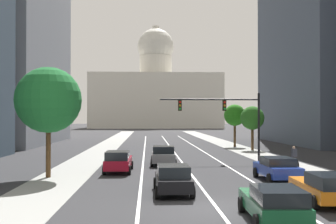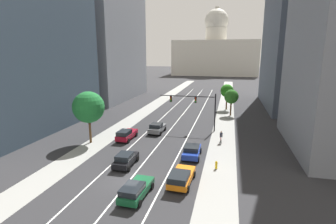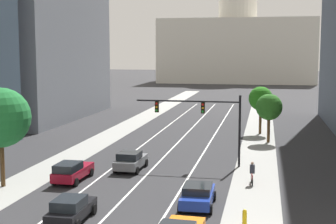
{
  "view_description": "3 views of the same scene",
  "coord_description": "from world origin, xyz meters",
  "px_view_note": "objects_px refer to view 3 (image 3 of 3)",
  "views": [
    {
      "loc": [
        -3.02,
        -17.83,
        3.96
      ],
      "look_at": [
        -0.82,
        26.99,
        4.54
      ],
      "focal_mm": 44.3,
      "sensor_mm": 36.0,
      "label": 1
    },
    {
      "loc": [
        9.2,
        -22.01,
        12.27
      ],
      "look_at": [
        0.45,
        15.06,
        3.82
      ],
      "focal_mm": 28.02,
      "sensor_mm": 36.0,
      "label": 2
    },
    {
      "loc": [
        9.2,
        -22.67,
        9.87
      ],
      "look_at": [
        -0.37,
        25.96,
        3.8
      ],
      "focal_mm": 53.03,
      "sensor_mm": 36.0,
      "label": 3
    }
  ],
  "objects_px": {
    "car_gray": "(131,161)",
    "traffic_signal_mast": "(205,115)",
    "cyclist": "(252,173)",
    "street_tree_near_left": "(0,118)",
    "street_tree_far_right": "(269,107)",
    "car_blue": "(198,195)",
    "street_tree_near_right": "(261,99)",
    "car_black": "(71,209)",
    "car_crimson": "(72,171)",
    "fire_hydrant": "(245,217)",
    "capitol_building": "(237,43)"
  },
  "relations": [
    {
      "from": "traffic_signal_mast",
      "to": "car_gray",
      "type": "bearing_deg",
      "value": -152.83
    },
    {
      "from": "car_black",
      "to": "street_tree_far_right",
      "type": "height_order",
      "value": "street_tree_far_right"
    },
    {
      "from": "capitol_building",
      "to": "car_crimson",
      "type": "distance_m",
      "value": 127.87
    },
    {
      "from": "car_crimson",
      "to": "car_black",
      "type": "bearing_deg",
      "value": -157.32
    },
    {
      "from": "street_tree_near_left",
      "to": "street_tree_far_right",
      "type": "bearing_deg",
      "value": 48.7
    },
    {
      "from": "capitol_building",
      "to": "street_tree_near_left",
      "type": "xyz_separation_m",
      "value": [
        -9.57,
        -129.52,
        -7.41
      ]
    },
    {
      "from": "cyclist",
      "to": "street_tree_near_left",
      "type": "bearing_deg",
      "value": 97.43
    },
    {
      "from": "car_crimson",
      "to": "street_tree_near_left",
      "type": "relative_size",
      "value": 0.63
    },
    {
      "from": "car_blue",
      "to": "traffic_signal_mast",
      "type": "bearing_deg",
      "value": 3.72
    },
    {
      "from": "capitol_building",
      "to": "cyclist",
      "type": "bearing_deg",
      "value": -86.17
    },
    {
      "from": "capitol_building",
      "to": "fire_hydrant",
      "type": "relative_size",
      "value": 53.06
    },
    {
      "from": "car_blue",
      "to": "cyclist",
      "type": "relative_size",
      "value": 2.52
    },
    {
      "from": "capitol_building",
      "to": "car_black",
      "type": "height_order",
      "value": "capitol_building"
    },
    {
      "from": "street_tree_far_right",
      "to": "car_blue",
      "type": "bearing_deg",
      "value": -100.75
    },
    {
      "from": "car_blue",
      "to": "capitol_building",
      "type": "bearing_deg",
      "value": 0.99
    },
    {
      "from": "car_gray",
      "to": "car_black",
      "type": "xyz_separation_m",
      "value": [
        0.0,
        -12.98,
        -0.03
      ]
    },
    {
      "from": "capitol_building",
      "to": "street_tree_near_left",
      "type": "relative_size",
      "value": 6.62
    },
    {
      "from": "capitol_building",
      "to": "car_gray",
      "type": "height_order",
      "value": "capitol_building"
    },
    {
      "from": "car_black",
      "to": "fire_hydrant",
      "type": "relative_size",
      "value": 4.62
    },
    {
      "from": "traffic_signal_mast",
      "to": "fire_hydrant",
      "type": "bearing_deg",
      "value": -74.17
    },
    {
      "from": "cyclist",
      "to": "street_tree_near_left",
      "type": "relative_size",
      "value": 0.24
    },
    {
      "from": "street_tree_far_right",
      "to": "street_tree_near_left",
      "type": "height_order",
      "value": "street_tree_near_left"
    },
    {
      "from": "cyclist",
      "to": "street_tree_near_right",
      "type": "distance_m",
      "value": 23.7
    },
    {
      "from": "capitol_building",
      "to": "street_tree_near_right",
      "type": "relative_size",
      "value": 8.46
    },
    {
      "from": "capitol_building",
      "to": "cyclist",
      "type": "relative_size",
      "value": 28.07
    },
    {
      "from": "car_crimson",
      "to": "car_gray",
      "type": "bearing_deg",
      "value": -36.88
    },
    {
      "from": "car_blue",
      "to": "fire_hydrant",
      "type": "bearing_deg",
      "value": -133.4
    },
    {
      "from": "car_black",
      "to": "street_tree_near_right",
      "type": "height_order",
      "value": "street_tree_near_right"
    },
    {
      "from": "fire_hydrant",
      "to": "street_tree_near_left",
      "type": "xyz_separation_m",
      "value": [
        -17.78,
        4.78,
        4.64
      ]
    },
    {
      "from": "car_gray",
      "to": "street_tree_far_right",
      "type": "height_order",
      "value": "street_tree_far_right"
    },
    {
      "from": "car_gray",
      "to": "fire_hydrant",
      "type": "relative_size",
      "value": 4.63
    },
    {
      "from": "car_gray",
      "to": "car_blue",
      "type": "distance_m",
      "value": 11.04
    },
    {
      "from": "street_tree_near_right",
      "to": "car_black",
      "type": "bearing_deg",
      "value": -107.09
    },
    {
      "from": "car_gray",
      "to": "fire_hydrant",
      "type": "height_order",
      "value": "car_gray"
    },
    {
      "from": "street_tree_near_right",
      "to": "cyclist",
      "type": "bearing_deg",
      "value": -90.76
    },
    {
      "from": "car_black",
      "to": "traffic_signal_mast",
      "type": "xyz_separation_m",
      "value": [
        5.82,
        15.97,
        3.66
      ]
    },
    {
      "from": "car_black",
      "to": "traffic_signal_mast",
      "type": "bearing_deg",
      "value": -20.75
    },
    {
      "from": "car_crimson",
      "to": "traffic_signal_mast",
      "type": "height_order",
      "value": "traffic_signal_mast"
    },
    {
      "from": "car_blue",
      "to": "fire_hydrant",
      "type": "distance_m",
      "value": 4.18
    },
    {
      "from": "cyclist",
      "to": "capitol_building",
      "type": "bearing_deg",
      "value": -1.59
    },
    {
      "from": "car_crimson",
      "to": "car_blue",
      "type": "height_order",
      "value": "car_crimson"
    },
    {
      "from": "cyclist",
      "to": "car_crimson",
      "type": "bearing_deg",
      "value": 92.19
    },
    {
      "from": "car_gray",
      "to": "traffic_signal_mast",
      "type": "distance_m",
      "value": 7.48
    },
    {
      "from": "street_tree_far_right",
      "to": "street_tree_near_left",
      "type": "bearing_deg",
      "value": -131.3
    },
    {
      "from": "car_black",
      "to": "street_tree_near_right",
      "type": "distance_m",
      "value": 35.57
    },
    {
      "from": "street_tree_near_right",
      "to": "car_blue",
      "type": "bearing_deg",
      "value": -96.9
    },
    {
      "from": "street_tree_near_right",
      "to": "street_tree_far_right",
      "type": "distance_m",
      "value": 5.75
    },
    {
      "from": "street_tree_near_right",
      "to": "street_tree_near_left",
      "type": "distance_m",
      "value": 33.07
    },
    {
      "from": "capitol_building",
      "to": "car_gray",
      "type": "relative_size",
      "value": 11.46
    },
    {
      "from": "car_gray",
      "to": "fire_hydrant",
      "type": "distance_m",
      "value": 15.17
    }
  ]
}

